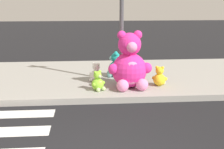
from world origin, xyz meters
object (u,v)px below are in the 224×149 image
Objects in this scene: plush_white at (96,74)px; plush_yellow at (159,78)px; plush_pink_large at (130,65)px; plush_brown at (136,71)px; plush_lime at (98,82)px; plush_teal at (115,67)px; sign_pole at (122,19)px.

plush_white is 0.96× the size of plush_yellow.
plush_brown is at bearing 70.61° from plush_pink_large.
plush_brown is 1.02× the size of plush_lime.
plush_teal reaches higher than plush_lime.
plush_teal reaches higher than plush_white.
plush_pink_large is (0.15, -0.59, -1.12)m from sign_pole.
sign_pole is at bearing -146.35° from plush_brown.
plush_yellow is (1.06, -1.08, -0.08)m from plush_teal.
plush_brown is at bearing 43.87° from plush_lime.
sign_pole is 6.36× the size of plush_white.
plush_white is 0.75m from plush_teal.
plush_brown is at bearing 121.93° from plush_yellow.
plush_pink_large is at bearing 12.65° from plush_lime.
plush_yellow reaches higher than plush_white.
sign_pole is 1.65m from plush_white.
sign_pole reaches higher than plush_lime.
plush_lime is 1.64m from plush_yellow.
plush_lime is 0.95× the size of plush_yellow.
plush_teal is 1.45× the size of plush_lime.
plush_teal is at bearing 134.35° from plush_yellow.
plush_lime is at bearing -88.66° from plush_white.
plush_lime is (-0.55, -1.39, -0.09)m from plush_teal.
plush_white is at bearing 159.32° from plush_yellow.
plush_yellow is (1.61, 0.30, 0.01)m from plush_lime.
plush_teal is at bearing 152.16° from plush_brown.
plush_pink_large reaches higher than plush_brown.
sign_pole reaches higher than plush_teal.
sign_pole is at bearing 103.90° from plush_pink_large.
plush_teal is at bearing 68.19° from plush_lime.
sign_pole is 1.27m from plush_pink_large.
plush_yellow is at bearing -20.68° from plush_white.
plush_brown is 0.92m from plush_yellow.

